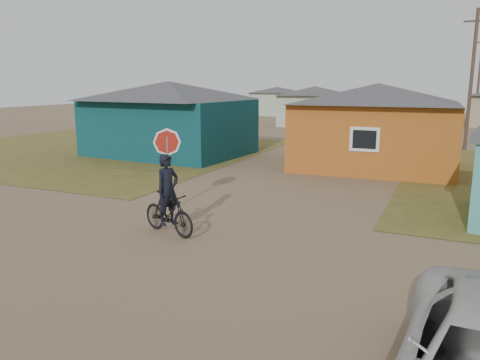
% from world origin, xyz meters
% --- Properties ---
extents(ground, '(120.00, 120.00, 0.00)m').
position_xyz_m(ground, '(0.00, 0.00, 0.00)').
color(ground, '#806549').
extents(grass_nw, '(20.00, 18.00, 0.00)m').
position_xyz_m(grass_nw, '(-14.00, 13.00, 0.01)').
color(grass_nw, brown).
rests_on(grass_nw, ground).
extents(house_teal, '(8.93, 7.08, 4.00)m').
position_xyz_m(house_teal, '(-8.50, 13.50, 2.05)').
color(house_teal, '#0A3338').
rests_on(house_teal, ground).
extents(house_yellow, '(7.72, 6.76, 3.90)m').
position_xyz_m(house_yellow, '(2.50, 14.00, 2.00)').
color(house_yellow, '#A75619').
rests_on(house_yellow, ground).
extents(house_pale_west, '(7.04, 6.15, 3.60)m').
position_xyz_m(house_pale_west, '(-6.00, 34.00, 1.86)').
color(house_pale_west, '#A5B39A').
rests_on(house_pale_west, ground).
extents(house_pale_north, '(6.28, 5.81, 3.40)m').
position_xyz_m(house_pale_north, '(-14.00, 46.00, 1.75)').
color(house_pale_north, '#A5B39A').
rests_on(house_pale_north, ground).
extents(utility_pole_near, '(1.40, 0.20, 8.00)m').
position_xyz_m(utility_pole_near, '(6.50, 22.00, 4.14)').
color(utility_pole_near, '#4A372C').
rests_on(utility_pole_near, ground).
extents(utility_pole_far, '(1.40, 0.20, 8.00)m').
position_xyz_m(utility_pole_far, '(7.50, 38.00, 4.14)').
color(utility_pole_far, '#4A372C').
rests_on(utility_pole_far, ground).
extents(stop_sign, '(0.83, 0.25, 2.58)m').
position_xyz_m(stop_sign, '(-2.12, 3.48, 1.89)').
color(stop_sign, gray).
rests_on(stop_sign, ground).
extents(cyclist, '(1.96, 1.06, 2.13)m').
position_xyz_m(cyclist, '(-0.88, 1.55, 0.78)').
color(cyclist, black).
rests_on(cyclist, ground).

